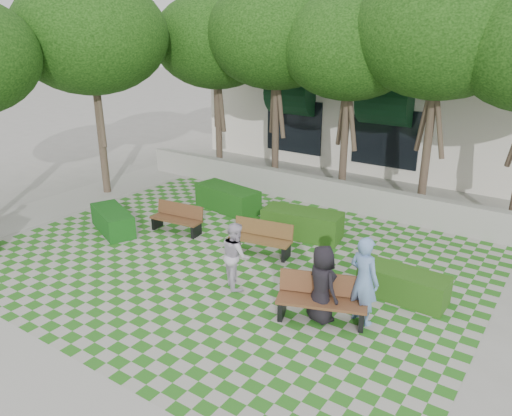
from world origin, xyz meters
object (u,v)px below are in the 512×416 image
Objects in this scene: bench_east at (322,300)px; hedge_midright at (302,224)px; hedge_east at (403,285)px; hedge_west at (113,221)px; bench_west at (177,219)px; person_white at (236,255)px; person_dark at (322,284)px; hedge_midleft at (228,199)px; bench_mid at (261,239)px; person_blue at (364,280)px.

bench_east is 0.86× the size of hedge_midright.
hedge_east is 1.01× the size of hedge_west.
bench_west is (-5.57, 1.76, -0.06)m from bench_east.
person_dark is at bearing -144.62° from person_white.
person_white is at bearing 155.50° from bench_east.
person_white is (3.20, -3.87, 0.39)m from hedge_midleft.
person_white is (-2.25, 0.16, -0.04)m from person_dark.
hedge_midleft is at bearing 132.15° from bench_mid.
bench_west is 2.25m from hedge_midleft.
hedge_east is (3.83, -0.16, -0.08)m from bench_mid.
person_blue is (3.11, -3.08, 0.54)m from hedge_midright.
person_blue is at bearing -122.24° from person_dark.
bench_east is 3.35m from bench_mid.
bench_mid is at bearing 177.55° from hedge_east.
hedge_east is 6.92m from hedge_midleft.
person_dark is (-0.70, -0.41, -0.11)m from person_blue.
bench_mid is 3.83m from hedge_east.
hedge_midright is at bearing -29.10° from person_blue.
person_dark is at bearing -55.41° from hedge_midright.
hedge_east is 0.85× the size of hedge_midright.
person_white is at bearing 23.25° from person_dark.
person_dark reaches higher than bench_east.
person_blue is (3.44, -1.51, 0.51)m from bench_mid.
person_blue is (0.69, 0.40, 0.47)m from bench_east.
person_white is at bearing -50.35° from hedge_midleft.
hedge_west is (-1.56, -1.04, -0.07)m from bench_west.
hedge_midright is 5.45m from hedge_west.
hedge_midleft is 1.18× the size of person_blue.
hedge_midright is at bearing -9.88° from hedge_midleft.
hedge_east is at bearing 37.46° from bench_east.
person_blue is 1.19× the size of person_white.
bench_east is 1.18× the size of bench_west.
bench_east reaches higher than bench_west.
hedge_midleft is at bearing -10.99° from person_white.
hedge_west is at bearing -152.85° from bench_west.
person_blue reaches higher than person_white.
bench_mid reaches higher than hedge_midright.
bench_east is at bearing -55.16° from hedge_midright.
bench_west reaches higher than hedge_midright.
hedge_midleft is at bearing -14.77° from person_blue.
bench_mid reaches higher than hedge_east.
bench_east is at bearing -144.26° from person_white.
hedge_midleft is 5.04m from person_white.
bench_mid reaches higher than hedge_midleft.
bench_west is 6.42m from person_blue.
person_dark is (-0.01, -0.01, 0.36)m from bench_east.
bench_mid is 1.61m from hedge_midright.
bench_mid is 4.53m from hedge_west.
person_white is (4.86, -0.57, 0.45)m from hedge_west.
hedge_west is (-1.66, -3.29, -0.06)m from hedge_midleft.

